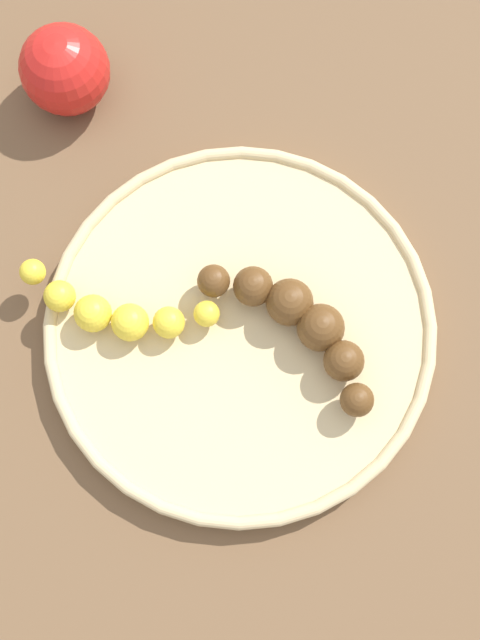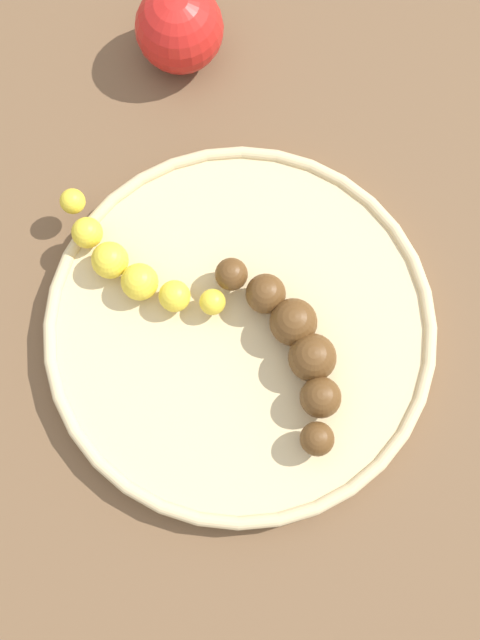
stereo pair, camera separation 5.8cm
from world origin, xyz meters
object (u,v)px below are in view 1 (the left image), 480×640
Objects in this scene: banana_overripe at (299,322)px; banana_yellow at (114,311)px; fruit_bowl at (240,329)px; apple_red at (65,70)px.

banana_overripe is 0.14m from banana_yellow.
fruit_bowl is 0.10m from banana_yellow.
banana_overripe is (-0.01, -0.04, 0.02)m from fruit_bowl.
banana_overripe is 1.82× the size of apple_red.
fruit_bowl is 4.11× the size of apple_red.
fruit_bowl is at bearing 98.83° from banana_yellow.
fruit_bowl is 2.26× the size of banana_overripe.
apple_red is (0.24, 0.14, -0.00)m from banana_overripe.
apple_red reaches higher than fruit_bowl.
fruit_bowl is 2.10× the size of banana_yellow.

